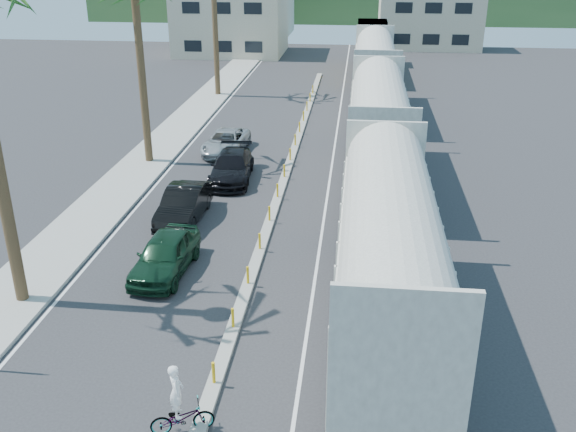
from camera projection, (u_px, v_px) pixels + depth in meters
The scene contains 11 objects.
sidewalk at pixel (161, 146), 40.83m from camera, with size 3.00×90.00×0.15m, color gray.
rails at pixel (374, 140), 42.21m from camera, with size 1.56×100.00×0.06m.
median at pixel (284, 178), 35.36m from camera, with size 0.45×60.00×0.85m.
lane_markings at pixel (260, 151), 40.21m from camera, with size 9.42×90.00×0.01m.
freight_train at pixel (377, 107), 38.59m from camera, with size 3.00×60.94×5.85m.
buildings at pixel (281, 7), 81.49m from camera, with size 38.00×27.00×10.00m.
car_lead at pixel (165, 255), 25.21m from camera, with size 2.11×4.73×1.58m, color black.
car_second at pixel (184, 204), 30.01m from camera, with size 1.76×4.81×1.58m, color black.
car_third at pixel (232, 167), 35.05m from camera, with size 2.48×5.38×1.52m, color black.
car_rear at pixel (226, 142), 39.67m from camera, with size 2.54×5.03×1.37m, color #AEB1B4.
cyclist at pixel (181, 412), 17.02m from camera, with size 1.66×2.08×2.12m.
Camera 1 is at (3.88, -13.11, 12.18)m, focal length 40.00 mm.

